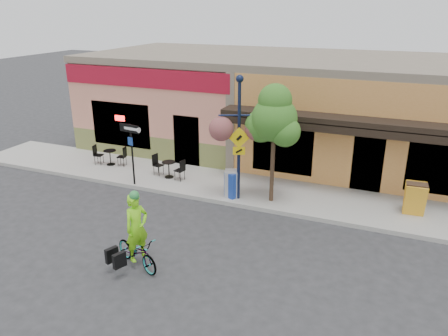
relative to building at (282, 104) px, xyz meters
The scene contains 14 objects.
ground 7.83m from the building, 90.00° to the right, with size 90.00×90.00×0.00m, color #2D2D30.
sidewalk 5.91m from the building, 90.00° to the right, with size 24.00×3.00×0.15m, color #9E9B93.
curb 7.28m from the building, 90.00° to the right, with size 24.00×0.12×0.15m, color #A8A59E.
building is the anchor object (origin of this frame).
bicycle 11.61m from the building, 93.74° to the right, with size 0.59×1.69×0.89m, color maroon.
cyclist_rider 11.54m from the building, 93.49° to the right, with size 0.68×0.45×1.86m, color #86F019.
lamp_post 6.56m from the building, 87.39° to the right, with size 1.40×0.56×4.38m, color #121B39, non-canonical shape.
one_way_sign 7.92m from the building, 119.48° to the right, with size 0.91×0.20×2.38m, color black, non-canonical shape.
cafe_set_left 8.27m from the building, 138.26° to the right, with size 1.42×0.71×0.85m, color black, non-canonical shape.
cafe_set_right 6.67m from the building, 117.48° to the right, with size 1.44×0.72×0.86m, color black, non-canonical shape.
newspaper_box_blue 6.74m from the building, 89.60° to the right, with size 0.42×0.37×0.93m, color #1B3CA2, non-canonical shape.
newspaper_box_grey 6.67m from the building, 90.02° to the right, with size 0.46×0.42×0.99m, color #AEAEAE, non-canonical shape.
street_tree 6.46m from the building, 77.10° to the right, with size 1.63×1.63×4.18m, color #3D7A26, non-canonical shape.
sandwich_board 8.52m from the building, 43.32° to the right, with size 0.66×0.48×1.09m, color gold, non-canonical shape.
Camera 1 is at (5.28, -12.43, 6.61)m, focal length 35.00 mm.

